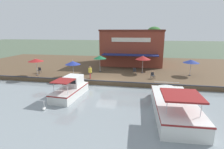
{
  "coord_description": "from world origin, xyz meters",
  "views": [
    {
      "loc": [
        20.4,
        4.43,
        6.74
      ],
      "look_at": [
        -1.0,
        0.51,
        1.3
      ],
      "focal_mm": 28.0,
      "sensor_mm": 36.0,
      "label": 1
    }
  ],
  "objects": [
    {
      "name": "tree_downstream_bank",
      "position": [
        -18.78,
        6.24,
        5.66
      ],
      "size": [
        3.91,
        3.72,
        7.06
      ],
      "color": "brown",
      "rests_on": "quay_deck"
    },
    {
      "name": "quay_edge_fender",
      "position": [
        -0.1,
        0.0,
        0.65
      ],
      "size": [
        0.2,
        50.4,
        0.1
      ],
      "primitive_type": "cube",
      "color": "#2D2D33",
      "rests_on": "quay_deck"
    },
    {
      "name": "patio_umbrella_mid_patio_right",
      "position": [
        -5.22,
        10.96,
        2.63
      ],
      "size": [
        2.21,
        2.21,
        2.3
      ],
      "color": "#B7B7B7",
      "rests_on": "quay_deck"
    },
    {
      "name": "patio_umbrella_near_quay_edge",
      "position": [
        -5.61,
        4.32,
        2.9
      ],
      "size": [
        2.26,
        2.26,
        2.6
      ],
      "color": "#B7B7B7",
      "rests_on": "quay_deck"
    },
    {
      "name": "motorboat_distant_upstream",
      "position": [
        5.72,
        7.01,
        0.76
      ],
      "size": [
        9.28,
        3.45,
        2.41
      ],
      "color": "white",
      "rests_on": "river_water"
    },
    {
      "name": "cafe_chair_far_corner_seat",
      "position": [
        -2.49,
        5.7,
        1.08
      ],
      "size": [
        0.58,
        0.58,
        0.85
      ],
      "color": "#2D2D33",
      "rests_on": "quay_deck"
    },
    {
      "name": "person_mid_patio",
      "position": [
        -1.15,
        -2.46,
        1.61
      ],
      "size": [
        0.46,
        0.46,
        1.63
      ],
      "color": "#B23338",
      "rests_on": "quay_deck"
    },
    {
      "name": "motorboat_fourth_along",
      "position": [
        3.71,
        -2.92,
        0.79
      ],
      "size": [
        6.03,
        2.46,
        2.07
      ],
      "color": "silver",
      "rests_on": "river_water"
    },
    {
      "name": "waterfront_restaurant",
      "position": [
        -13.4,
        2.18,
        3.78
      ],
      "size": [
        10.19,
        11.04,
        6.36
      ],
      "color": "brown",
      "rests_on": "quay_deck"
    },
    {
      "name": "patio_umbrella_back_row",
      "position": [
        -1.49,
        -10.44,
        2.77
      ],
      "size": [
        2.13,
        2.13,
        2.41
      ],
      "color": "#B7B7B7",
      "rests_on": "quay_deck"
    },
    {
      "name": "patio_umbrella_far_corner",
      "position": [
        -1.68,
        -5.04,
        2.53
      ],
      "size": [
        2.07,
        2.07,
        2.21
      ],
      "color": "#B7B7B7",
      "rests_on": "quay_deck"
    },
    {
      "name": "swan",
      "position": [
        7.69,
        -3.93,
        0.23
      ],
      "size": [
        0.62,
        0.46,
        0.69
      ],
      "color": "white",
      "rests_on": "river_water"
    },
    {
      "name": "cafe_chair_mid_patio",
      "position": [
        -4.81,
        3.18,
        1.08
      ],
      "size": [
        0.45,
        0.45,
        0.85
      ],
      "color": "#2D2D33",
      "rests_on": "quay_deck"
    },
    {
      "name": "patio_umbrella_by_entrance",
      "position": [
        -5.2,
        -2.14,
        2.87
      ],
      "size": [
        1.99,
        1.99,
        2.56
      ],
      "color": "#B7B7B7",
      "rests_on": "quay_deck"
    },
    {
      "name": "ground_plane",
      "position": [
        0.0,
        0.0,
        0.0
      ],
      "size": [
        220.0,
        220.0,
        0.0
      ],
      "primitive_type": "plane",
      "color": "#4C5B47"
    },
    {
      "name": "quay_deck",
      "position": [
        -11.0,
        0.0,
        0.3
      ],
      "size": [
        22.0,
        56.0,
        0.6
      ],
      "primitive_type": "cube",
      "color": "brown",
      "rests_on": "ground"
    },
    {
      "name": "cafe_chair_beside_entrance",
      "position": [
        -2.63,
        -10.84,
        1.08
      ],
      "size": [
        0.47,
        0.47,
        0.85
      ],
      "color": "#2D2D33",
      "rests_on": "quay_deck"
    }
  ]
}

